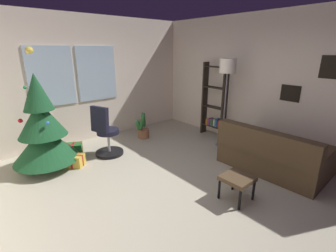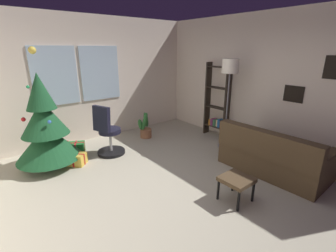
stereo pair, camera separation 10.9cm
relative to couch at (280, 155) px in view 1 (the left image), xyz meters
The scene contains 13 objects.
ground_plane 1.99m from the couch, 153.17° to the left, with size 4.91×5.55×0.10m, color #AFA892.
wall_back_with_windows 4.26m from the couch, 115.46° to the left, with size 4.91×0.12×2.78m.
wall_right_with_frames 1.61m from the couch, 49.31° to the left, with size 0.12×5.55×2.78m.
couch is the anchor object (origin of this frame).
footstool 1.34m from the couch, behind, with size 0.40×0.40×0.37m.
holiday_tree 4.19m from the couch, 138.17° to the left, with size 1.11×1.11×2.11m.
gift_box_red 4.20m from the couch, 130.61° to the left, with size 0.23×0.29×0.22m.
gift_box_green 3.99m from the couch, 129.67° to the left, with size 0.40×0.36×0.23m.
gift_box_gold 3.72m from the couch, 136.99° to the left, with size 0.40×0.40×0.22m.
office_chair 3.28m from the couch, 128.61° to the left, with size 0.58×0.56×1.04m.
bookshelf 2.04m from the couch, 75.62° to the left, with size 0.18×0.64×1.77m.
floor_lamp 1.87m from the couch, 85.18° to the left, with size 0.33×0.33×1.88m.
potted_plant 3.07m from the couch, 107.28° to the left, with size 0.40×0.36×0.65m.
Camera 1 is at (-2.25, -2.49, 2.08)m, focal length 25.42 mm.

